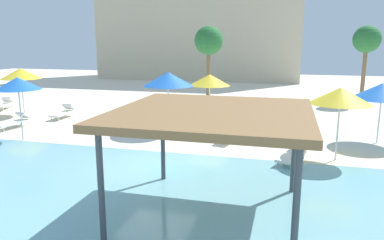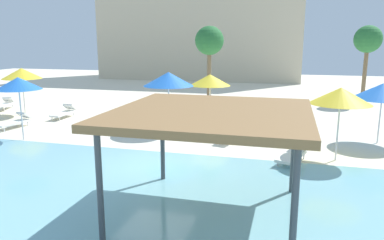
% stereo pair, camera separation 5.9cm
% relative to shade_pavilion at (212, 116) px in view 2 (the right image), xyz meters
% --- Properties ---
extents(ground_plane, '(80.00, 80.00, 0.00)m').
position_rel_shade_pavilion_xyz_m(ground_plane, '(-2.73, 3.28, -2.59)').
color(ground_plane, beige).
extents(lagoon_water, '(44.00, 13.50, 0.04)m').
position_rel_shade_pavilion_xyz_m(lagoon_water, '(-2.73, -1.97, -2.57)').
color(lagoon_water, '#7AB7C1').
rests_on(lagoon_water, ground).
extents(shade_pavilion, '(4.69, 4.69, 2.75)m').
position_rel_shade_pavilion_xyz_m(shade_pavilion, '(0.00, 0.00, 0.00)').
color(shade_pavilion, '#42474C').
rests_on(shade_pavilion, ground).
extents(beach_umbrella_blue_0, '(2.48, 2.48, 2.63)m').
position_rel_shade_pavilion_xyz_m(beach_umbrella_blue_0, '(5.63, 8.60, -0.30)').
color(beach_umbrella_blue_0, silver).
rests_on(beach_umbrella_blue_0, ground).
extents(beach_umbrella_blue_1, '(2.45, 2.45, 2.92)m').
position_rel_shade_pavilion_xyz_m(beach_umbrella_blue_1, '(-3.94, 8.43, -0.02)').
color(beach_umbrella_blue_1, silver).
rests_on(beach_umbrella_blue_1, ground).
extents(beach_umbrella_yellow_3, '(2.16, 2.16, 2.67)m').
position_rel_shade_pavilion_xyz_m(beach_umbrella_yellow_3, '(-2.31, 10.48, -0.22)').
color(beach_umbrella_yellow_3, silver).
rests_on(beach_umbrella_yellow_3, ground).
extents(beach_umbrella_yellow_5, '(2.29, 2.29, 2.82)m').
position_rel_shade_pavilion_xyz_m(beach_umbrella_yellow_5, '(-13.71, 10.08, -0.09)').
color(beach_umbrella_yellow_5, silver).
rests_on(beach_umbrella_yellow_5, ground).
extents(beach_umbrella_blue_6, '(1.98, 1.98, 2.83)m').
position_rel_shade_pavilion_xyz_m(beach_umbrella_blue_6, '(-9.76, 5.06, -0.04)').
color(beach_umbrella_blue_6, silver).
rests_on(beach_umbrella_blue_6, ground).
extents(beach_umbrella_yellow_7, '(2.21, 2.21, 2.75)m').
position_rel_shade_pavilion_xyz_m(beach_umbrella_yellow_7, '(3.59, 5.56, -0.15)').
color(beach_umbrella_yellow_7, silver).
rests_on(beach_umbrella_yellow_7, ground).
extents(lounge_chair_0, '(1.23, 1.99, 0.74)m').
position_rel_shade_pavilion_xyz_m(lounge_chair_0, '(-16.30, 11.39, -2.26)').
color(lounge_chair_0, white).
rests_on(lounge_chair_0, ground).
extents(lounge_chair_2, '(1.19, 1.99, 0.74)m').
position_rel_shade_pavilion_xyz_m(lounge_chair_2, '(2.04, 4.96, -2.26)').
color(lounge_chair_2, white).
rests_on(lounge_chair_2, ground).
extents(lounge_chair_3, '(0.88, 1.97, 0.74)m').
position_rel_shade_pavilion_xyz_m(lounge_chair_3, '(-11.83, 7.03, -2.26)').
color(lounge_chair_3, white).
rests_on(lounge_chair_3, ground).
extents(lounge_chair_5, '(1.05, 1.99, 0.74)m').
position_rel_shade_pavilion_xyz_m(lounge_chair_5, '(-0.63, 7.39, -2.26)').
color(lounge_chair_5, white).
rests_on(lounge_chair_5, ground).
extents(lounge_chair_6, '(0.63, 1.91, 0.74)m').
position_rel_shade_pavilion_xyz_m(lounge_chair_6, '(-10.86, 9.91, -2.26)').
color(lounge_chair_6, white).
rests_on(lounge_chair_6, ground).
extents(palm_tree_0, '(1.90, 1.90, 5.38)m').
position_rel_shade_pavilion_xyz_m(palm_tree_0, '(-3.49, 15.63, 1.73)').
color(palm_tree_0, brown).
rests_on(palm_tree_0, ground).
extents(palm_tree_1, '(1.90, 1.90, 5.48)m').
position_rel_shade_pavilion_xyz_m(palm_tree_1, '(6.87, 19.94, 1.82)').
color(palm_tree_1, brown).
rests_on(palm_tree_1, ground).
extents(hotel_block_0, '(23.27, 8.35, 14.00)m').
position_rel_shade_pavilion_xyz_m(hotel_block_0, '(-8.76, 35.40, 4.41)').
color(hotel_block_0, beige).
rests_on(hotel_block_0, ground).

